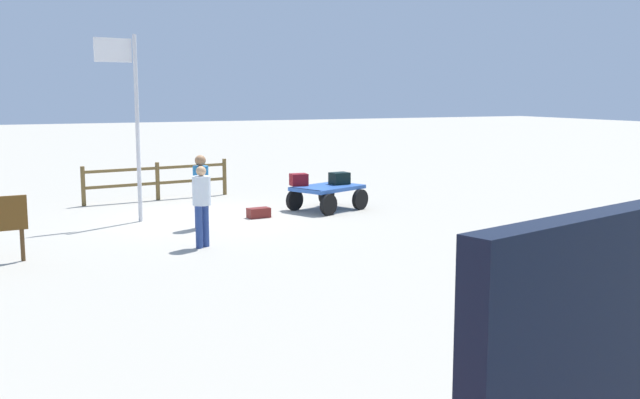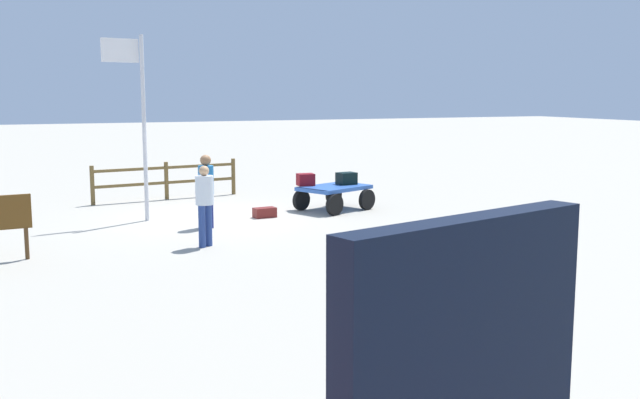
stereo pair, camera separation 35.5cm
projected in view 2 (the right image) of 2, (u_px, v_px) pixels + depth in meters
The scene contains 9 objects.
ground_plane at pixel (211, 218), 18.66m from camera, with size 120.00×120.00×0.00m, color #ADA596.
luggage_cart at pixel (334, 193), 19.90m from camera, with size 2.22×1.96×0.65m.
suitcase_navy at pixel (306, 180), 19.96m from camera, with size 0.47×0.40×0.32m.
suitcase_olive at pixel (346, 178), 20.22m from camera, with size 0.54×0.45×0.32m.
suitcase_grey at pixel (265, 213), 18.77m from camera, with size 0.59×0.36×0.25m.
worker_lead at pixel (205, 199), 15.10m from camera, with size 0.51×0.51×1.68m.
worker_trailing at pixel (206, 185), 17.22m from camera, with size 0.51×0.51×1.72m.
flagpole at pixel (138, 109), 17.89m from camera, with size 1.01×0.22×4.53m.
wooden_fence at pixel (166, 178), 21.85m from camera, with size 4.41×0.72×1.12m.
Camera 2 is at (4.71, 18.00, 3.17)m, focal length 41.47 mm.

